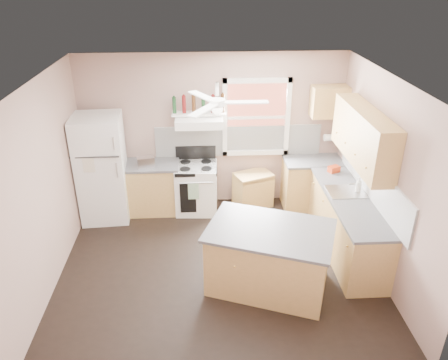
{
  "coord_description": "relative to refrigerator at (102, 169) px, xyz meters",
  "views": [
    {
      "loc": [
        -0.22,
        -5.15,
        3.96
      ],
      "look_at": [
        0.1,
        0.3,
        1.25
      ],
      "focal_mm": 35.0,
      "sensor_mm": 36.0,
      "label": 1
    }
  ],
  "objects": [
    {
      "name": "window_view",
      "position": [
        2.61,
        0.45,
        0.69
      ],
      "size": [
        1.0,
        0.02,
        1.2
      ],
      "primitive_type": "cube",
      "color": "brown",
      "rests_on": "wall_back"
    },
    {
      "name": "backsplash_back",
      "position": [
        2.31,
        0.45,
        0.27
      ],
      "size": [
        2.9,
        0.03,
        0.55
      ],
      "primitive_type": "cube",
      "color": "white",
      "rests_on": "wall_back"
    },
    {
      "name": "faucet",
      "position": [
        3.96,
        -1.03,
        0.06
      ],
      "size": [
        0.03,
        0.03,
        0.14
      ],
      "primitive_type": "cylinder",
      "color": "silver",
      "rests_on": "sink"
    },
    {
      "name": "base_cabinet_corner",
      "position": [
        3.61,
        0.17,
        -0.48
      ],
      "size": [
        1.0,
        0.6,
        0.86
      ],
      "primitive_type": "cube",
      "color": "#A88546",
      "rests_on": "floor"
    },
    {
      "name": "upper_cabinet_right",
      "position": [
        3.94,
        -1.03,
        0.87
      ],
      "size": [
        0.33,
        1.8,
        0.76
      ],
      "primitive_type": "cube",
      "color": "#A88546",
      "rests_on": "wall_right"
    },
    {
      "name": "soap_bottle",
      "position": [
        3.98,
        -1.05,
        0.11
      ],
      "size": [
        0.12,
        0.11,
        0.24
      ],
      "primitive_type": "imported",
      "rotation": [
        0.0,
        0.0,
        4.99
      ],
      "color": "silver",
      "rests_on": "counter_right"
    },
    {
      "name": "range_hood",
      "position": [
        1.63,
        0.22,
        0.71
      ],
      "size": [
        0.78,
        0.5,
        0.14
      ],
      "primitive_type": "cube",
      "color": "white",
      "rests_on": "wall_back"
    },
    {
      "name": "ceiling",
      "position": [
        1.86,
        -1.53,
        1.79
      ],
      "size": [
        4.5,
        4.5,
        0.0
      ],
      "primitive_type": "plane",
      "color": "white",
      "rests_on": "ground"
    },
    {
      "name": "cart",
      "position": [
        2.57,
        0.22,
        -0.59
      ],
      "size": [
        0.75,
        0.63,
        0.64
      ],
      "primitive_type": "cube",
      "rotation": [
        0.0,
        0.0,
        0.38
      ],
      "color": "#A88546",
      "rests_on": "floor"
    },
    {
      "name": "paper_towel",
      "position": [
        3.93,
        0.33,
        0.34
      ],
      "size": [
        0.26,
        0.12,
        0.12
      ],
      "primitive_type": "cylinder",
      "rotation": [
        0.0,
        1.57,
        0.0
      ],
      "color": "white",
      "rests_on": "wall_back"
    },
    {
      "name": "wine_bottles",
      "position": [
        1.64,
        0.34,
        0.97
      ],
      "size": [
        0.86,
        0.06,
        0.31
      ],
      "color": "#143819",
      "rests_on": "bottle_shelf"
    },
    {
      "name": "island",
      "position": [
        2.52,
        -1.98,
        -0.48
      ],
      "size": [
        1.75,
        1.43,
        0.86
      ],
      "primitive_type": "cube",
      "rotation": [
        0.0,
        0.0,
        -0.36
      ],
      "color": "#A88546",
      "rests_on": "floor"
    },
    {
      "name": "ceiling_fan_hub",
      "position": [
        1.86,
        -1.53,
        1.54
      ],
      "size": [
        0.2,
        0.2,
        0.08
      ],
      "primitive_type": "cylinder",
      "color": "white",
      "rests_on": "ceiling"
    },
    {
      "name": "counter_left",
      "position": [
        0.8,
        0.17,
        -0.03
      ],
      "size": [
        0.92,
        0.62,
        0.04
      ],
      "primitive_type": "cube",
      "color": "#49494C",
      "rests_on": "base_cabinet_left"
    },
    {
      "name": "wall_left",
      "position": [
        -0.41,
        -1.53,
        0.44
      ],
      "size": [
        0.05,
        4.0,
        2.7
      ],
      "primitive_type": "cube",
      "color": "gray",
      "rests_on": "ground"
    },
    {
      "name": "base_cabinet_left",
      "position": [
        0.8,
        0.17,
        -0.48
      ],
      "size": [
        0.9,
        0.6,
        0.86
      ],
      "primitive_type": "cube",
      "color": "#A88546",
      "rests_on": "floor"
    },
    {
      "name": "refrigerator",
      "position": [
        0.0,
        0.0,
        0.0
      ],
      "size": [
        0.82,
        0.8,
        1.81
      ],
      "primitive_type": "cube",
      "rotation": [
        0.0,
        0.0,
        0.07
      ],
      "color": "white",
      "rests_on": "floor"
    },
    {
      "name": "sink",
      "position": [
        3.8,
        -1.03,
        -0.01
      ],
      "size": [
        0.55,
        0.45,
        0.03
      ],
      "primitive_type": "cube",
      "color": "silver",
      "rests_on": "counter_right"
    },
    {
      "name": "bottle_shelf",
      "position": [
        1.63,
        0.34,
        0.81
      ],
      "size": [
        0.9,
        0.26,
        0.03
      ],
      "primitive_type": "cube",
      "color": "white",
      "rests_on": "range_hood"
    },
    {
      "name": "wall_back",
      "position": [
        1.86,
        0.49,
        0.44
      ],
      "size": [
        4.5,
        0.05,
        2.7
      ],
      "primitive_type": "cube",
      "color": "gray",
      "rests_on": "ground"
    },
    {
      "name": "window_frame",
      "position": [
        2.61,
        0.42,
        0.69
      ],
      "size": [
        1.16,
        0.07,
        1.36
      ],
      "primitive_type": "cube",
      "color": "white",
      "rests_on": "wall_back"
    },
    {
      "name": "wall_right",
      "position": [
        4.14,
        -1.53,
        0.44
      ],
      "size": [
        0.05,
        4.0,
        2.7
      ],
      "primitive_type": "cube",
      "color": "gray",
      "rests_on": "ground"
    },
    {
      "name": "island_top",
      "position": [
        2.52,
        -1.98,
        -0.03
      ],
      "size": [
        1.87,
        1.55,
        0.04
      ],
      "primitive_type": "cube",
      "rotation": [
        0.0,
        0.0,
        -0.36
      ],
      "color": "#49494C",
      "rests_on": "island"
    },
    {
      "name": "backsplash_right",
      "position": [
        4.1,
        -1.23,
        0.27
      ],
      "size": [
        0.03,
        2.6,
        0.55
      ],
      "primitive_type": "cube",
      "color": "white",
      "rests_on": "wall_right"
    },
    {
      "name": "upper_cabinet_corner",
      "position": [
        3.81,
        0.3,
        0.99
      ],
      "size": [
        0.6,
        0.33,
        0.52
      ],
      "primitive_type": "cube",
      "color": "#A88546",
      "rests_on": "wall_back"
    },
    {
      "name": "red_caddy",
      "position": [
        3.82,
        -0.33,
        0.04
      ],
      "size": [
        0.21,
        0.18,
        0.1
      ],
      "primitive_type": "cube",
      "rotation": [
        0.0,
        0.0,
        0.43
      ],
      "color": "#AB2D0E",
      "rests_on": "counter_right"
    },
    {
      "name": "stove",
      "position": [
        1.56,
        0.14,
        -0.48
      ],
      "size": [
        0.74,
        0.68,
        0.86
      ],
      "primitive_type": "cube",
      "rotation": [
        0.0,
        0.0,
        -0.06
      ],
      "color": "white",
      "rests_on": "floor"
    },
    {
      "name": "floor",
      "position": [
        1.86,
        -1.53,
        -0.91
      ],
      "size": [
        4.5,
        4.5,
        0.0
      ],
      "primitive_type": "plane",
      "color": "black",
      "rests_on": "ground"
    },
    {
      "name": "counter_right",
      "position": [
        3.8,
        -1.23,
        -0.03
      ],
      "size": [
        0.62,
        2.22,
        0.04
      ],
      "primitive_type": "cube",
      "color": "#49494C",
      "rests_on": "base_cabinet_right"
    },
    {
      "name": "toaster",
      "position": [
        0.73,
        0.05,
        0.08
      ],
      "size": [
        0.31,
        0.22,
        0.18
      ],
      "primitive_type": "cube",
      "rotation": [
        0.0,
        0.0,
        0.23
      ],
      "color": "silver",
      "rests_on": "counter_left"
    },
    {
      "name": "counter_corner",
      "position": [
        3.61,
        0.17,
        -0.03
      ],
      "size": [
        1.02,
        0.62,
        0.04
      ],
      "primitive_type": "cube",
      "color": "#49494C",
      "rests_on": "base_cabinet_corner"
    },
    {
      "name": "base_cabinet_right",
      "position": [
        3.81,
        -1.23,
        -0.48
      ],
      "size": [
        0.6,
        2.2,
        0.86
      ],
      "primitive_type": "cube",
      "color": "#A88546",
      "rests_on": "floor"
    }
  ]
}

